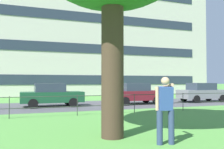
{
  "coord_description": "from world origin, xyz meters",
  "views": [
    {
      "loc": [
        -5.81,
        0.3,
        1.65
      ],
      "look_at": [
        -2.46,
        9.23,
        1.92
      ],
      "focal_mm": 40.56,
      "sensor_mm": 36.0,
      "label": 1
    }
  ],
  "objects_px": {
    "car_dark_green_left": "(51,95)",
    "car_maroon_right": "(136,93)",
    "person_thrower": "(165,108)",
    "apartment_building_background": "(90,39)",
    "car_grey_far_left": "(202,92)"
  },
  "relations": [
    {
      "from": "car_dark_green_left",
      "to": "car_maroon_right",
      "type": "distance_m",
      "value": 6.04
    },
    {
      "from": "person_thrower",
      "to": "apartment_building_background",
      "type": "height_order",
      "value": "apartment_building_background"
    },
    {
      "from": "car_grey_far_left",
      "to": "apartment_building_background",
      "type": "distance_m",
      "value": 19.5
    },
    {
      "from": "person_thrower",
      "to": "car_grey_far_left",
      "type": "bearing_deg",
      "value": 46.32
    },
    {
      "from": "car_maroon_right",
      "to": "apartment_building_background",
      "type": "distance_m",
      "value": 19.0
    },
    {
      "from": "person_thrower",
      "to": "car_maroon_right",
      "type": "xyz_separation_m",
      "value": [
        4.49,
        11.02,
        -0.18
      ]
    },
    {
      "from": "person_thrower",
      "to": "car_dark_green_left",
      "type": "bearing_deg",
      "value": 97.83
    },
    {
      "from": "car_dark_green_left",
      "to": "car_maroon_right",
      "type": "relative_size",
      "value": 1.0
    },
    {
      "from": "person_thrower",
      "to": "apartment_building_background",
      "type": "bearing_deg",
      "value": 78.34
    },
    {
      "from": "car_maroon_right",
      "to": "person_thrower",
      "type": "bearing_deg",
      "value": -112.19
    },
    {
      "from": "car_dark_green_left",
      "to": "car_maroon_right",
      "type": "xyz_separation_m",
      "value": [
        6.04,
        -0.22,
        0.0
      ]
    },
    {
      "from": "car_maroon_right",
      "to": "apartment_building_background",
      "type": "relative_size",
      "value": 0.13
    },
    {
      "from": "person_thrower",
      "to": "apartment_building_background",
      "type": "distance_m",
      "value": 30.03
    },
    {
      "from": "car_dark_green_left",
      "to": "car_maroon_right",
      "type": "bearing_deg",
      "value": -2.07
    },
    {
      "from": "car_maroon_right",
      "to": "apartment_building_background",
      "type": "xyz_separation_m",
      "value": [
        1.43,
        17.66,
        6.85
      ]
    }
  ]
}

